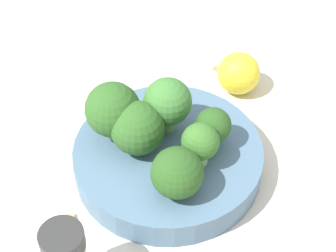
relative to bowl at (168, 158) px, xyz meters
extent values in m
plane|color=beige|center=(0.00, 0.00, -0.02)|extent=(3.00, 3.00, 0.00)
cylinder|color=slate|center=(0.00, 0.00, 0.00)|extent=(0.20, 0.20, 0.03)
cylinder|color=#7A9E5B|center=(0.00, 0.06, 0.03)|extent=(0.02, 0.02, 0.03)
sphere|color=#2D5B23|center=(0.00, 0.06, 0.05)|extent=(0.06, 0.06, 0.06)
cylinder|color=#7A9E5B|center=(0.03, 0.01, 0.03)|extent=(0.02, 0.02, 0.03)
sphere|color=#3D7533|center=(0.03, 0.01, 0.06)|extent=(0.05, 0.05, 0.05)
cylinder|color=#84AD66|center=(-0.01, 0.03, 0.03)|extent=(0.02, 0.02, 0.02)
sphere|color=#2D5B23|center=(-0.01, 0.03, 0.05)|extent=(0.06, 0.06, 0.06)
cylinder|color=#8EB770|center=(-0.05, -0.03, 0.03)|extent=(0.02, 0.02, 0.02)
sphere|color=#28511E|center=(-0.05, -0.03, 0.04)|extent=(0.05, 0.05, 0.05)
cylinder|color=#8EB770|center=(-0.01, -0.04, 0.03)|extent=(0.02, 0.02, 0.02)
sphere|color=#386B28|center=(-0.01, -0.04, 0.05)|extent=(0.04, 0.04, 0.04)
cylinder|color=#84AD66|center=(0.02, -0.04, 0.03)|extent=(0.02, 0.02, 0.02)
sphere|color=#28511E|center=(0.02, -0.04, 0.04)|extent=(0.04, 0.04, 0.04)
cylinder|color=#2D2D2D|center=(-0.16, 0.04, 0.05)|extent=(0.04, 0.04, 0.02)
sphere|color=yellow|center=(0.15, -0.04, 0.01)|extent=(0.05, 0.05, 0.05)
cube|color=#AD7F4C|center=(0.18, -0.01, -0.01)|extent=(0.01, 0.01, 0.01)
cube|color=tan|center=(-0.09, 0.07, -0.01)|extent=(0.01, 0.01, 0.01)
camera|label=1|loc=(-0.37, -0.13, 0.45)|focal=60.00mm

